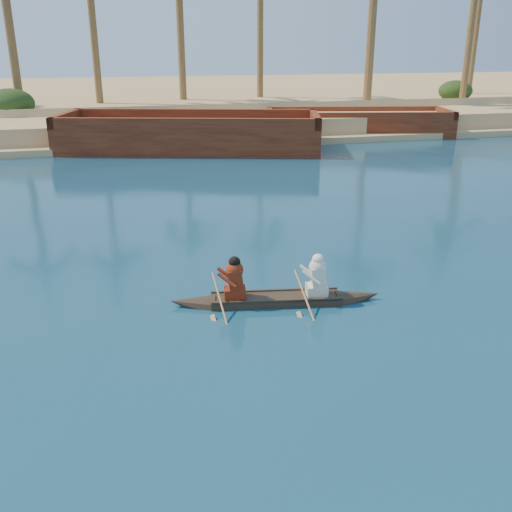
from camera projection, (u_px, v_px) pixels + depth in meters
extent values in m
plane|color=navy|center=(149.00, 387.00, 9.40)|extent=(160.00, 160.00, 0.00)
cube|color=tan|center=(110.00, 140.00, 32.91)|extent=(150.00, 8.00, 0.50)
cube|color=tan|center=(104.00, 100.00, 52.70)|extent=(150.00, 50.00, 1.50)
cube|color=brown|center=(190.00, 140.00, 30.40)|extent=(14.29, 8.19, 1.69)
cube|color=brown|center=(358.00, 129.00, 35.37)|extent=(11.67, 6.03, 1.39)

